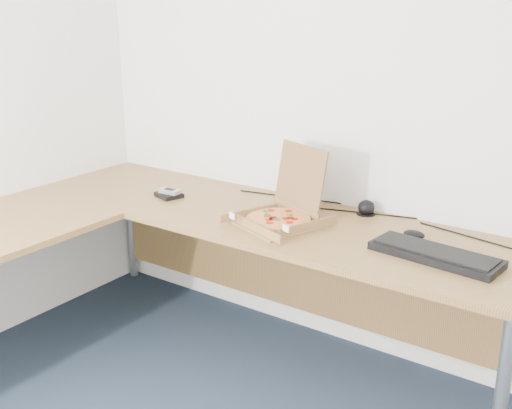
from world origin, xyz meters
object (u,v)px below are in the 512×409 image
Objects in this scene: drinking_glass at (308,198)px; keyboard at (435,255)px; pizza_box at (281,215)px; wallet at (169,195)px; desk at (147,233)px.

keyboard is at bearing -16.69° from drinking_glass.
pizza_box reaches higher than wallet.
desk is 1.23m from keyboard.
pizza_box is 0.68m from wallet.
wallet is (-0.68, 0.01, -0.03)m from pizza_box.
desk is 0.44m from wallet.
drinking_glass is 0.73m from wallet.
drinking_glass reaches higher than keyboard.
keyboard is at bearing 18.14° from wallet.
pizza_box is at bearing -173.36° from keyboard.
drinking_glass is at bearing 169.48° from keyboard.
keyboard is at bearing 21.01° from pizza_box.
pizza_box is at bearing -94.65° from drinking_glass.
keyboard is at bearing 17.78° from desk.
pizza_box is 2.93× the size of wallet.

